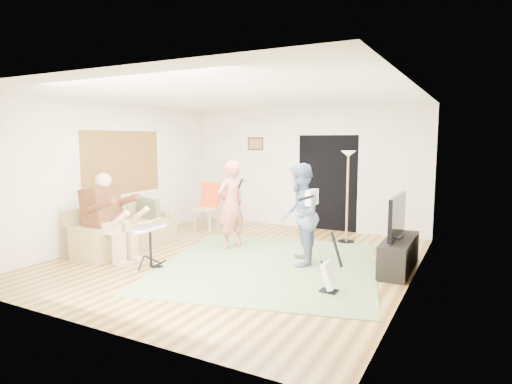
% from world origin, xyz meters
% --- Properties ---
extents(floor, '(6.00, 6.00, 0.00)m').
position_xyz_m(floor, '(0.00, 0.00, 0.00)').
color(floor, brown).
rests_on(floor, ground).
extents(walls, '(5.50, 6.00, 2.70)m').
position_xyz_m(walls, '(0.00, 0.00, 1.35)').
color(walls, silver).
rests_on(walls, floor).
extents(ceiling, '(6.00, 6.00, 0.00)m').
position_xyz_m(ceiling, '(0.00, 0.00, 2.70)').
color(ceiling, white).
rests_on(ceiling, walls).
extents(window_blinds, '(0.00, 2.05, 2.05)m').
position_xyz_m(window_blinds, '(-2.74, 0.20, 1.55)').
color(window_blinds, olive).
rests_on(window_blinds, walls).
extents(doorway, '(2.10, 0.00, 2.10)m').
position_xyz_m(doorway, '(0.55, 2.99, 1.05)').
color(doorway, black).
rests_on(doorway, walls).
extents(picture_frame, '(0.42, 0.03, 0.32)m').
position_xyz_m(picture_frame, '(-1.25, 2.99, 1.90)').
color(picture_frame, '#3F2314').
rests_on(picture_frame, walls).
extents(area_rug, '(4.10, 4.30, 0.02)m').
position_xyz_m(area_rug, '(0.61, -0.08, 0.01)').
color(area_rug, '#637A4A').
rests_on(area_rug, floor).
extents(sofa, '(0.83, 2.03, 0.82)m').
position_xyz_m(sofa, '(-2.29, -0.36, 0.27)').
color(sofa, '#A68A53').
rests_on(sofa, floor).
extents(drummer, '(0.95, 0.53, 1.46)m').
position_xyz_m(drummer, '(-1.86, -1.01, 0.57)').
color(drummer, '#582F18').
rests_on(drummer, sofa).
extents(drum_kit, '(0.36, 0.65, 0.67)m').
position_xyz_m(drum_kit, '(-1.00, -1.01, 0.29)').
color(drum_kit, black).
rests_on(drum_kit, floor).
extents(singer, '(0.56, 0.69, 1.62)m').
position_xyz_m(singer, '(-0.49, 0.61, 0.81)').
color(singer, '#D1665B').
rests_on(singer, floor).
extents(microphone, '(0.06, 0.06, 0.24)m').
position_xyz_m(microphone, '(-0.29, 0.61, 1.21)').
color(microphone, black).
rests_on(microphone, singer).
extents(guitarist, '(0.86, 0.96, 1.64)m').
position_xyz_m(guitarist, '(1.04, 0.19, 0.82)').
color(guitarist, slate).
rests_on(guitarist, floor).
extents(guitar_held, '(0.16, 0.61, 0.26)m').
position_xyz_m(guitar_held, '(1.24, 0.19, 1.11)').
color(guitar_held, white).
rests_on(guitar_held, guitarist).
extents(guitar_spare, '(0.30, 0.27, 0.82)m').
position_xyz_m(guitar_spare, '(1.87, -0.79, 0.24)').
color(guitar_spare, black).
rests_on(guitar_spare, floor).
extents(torchiere_lamp, '(0.32, 0.32, 1.79)m').
position_xyz_m(torchiere_lamp, '(1.28, 2.02, 1.23)').
color(torchiere_lamp, black).
rests_on(torchiere_lamp, floor).
extents(dining_chair, '(0.49, 0.51, 1.06)m').
position_xyz_m(dining_chair, '(-1.76, 1.67, 0.38)').
color(dining_chair, tan).
rests_on(dining_chair, floor).
extents(tv_cabinet, '(0.40, 1.40, 0.50)m').
position_xyz_m(tv_cabinet, '(2.50, 0.65, 0.25)').
color(tv_cabinet, black).
rests_on(tv_cabinet, floor).
extents(television, '(0.06, 1.16, 0.63)m').
position_xyz_m(television, '(2.45, 0.65, 0.85)').
color(television, black).
rests_on(television, tv_cabinet).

